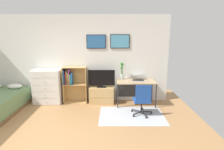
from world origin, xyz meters
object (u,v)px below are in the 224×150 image
at_px(tv_stand, 103,95).
at_px(wine_glass, 127,77).
at_px(television, 102,79).
at_px(bamboo_vase, 123,70).
at_px(office_chair, 143,99).
at_px(computer_mouse, 147,80).
at_px(bookshelf, 74,82).
at_px(laptop, 139,78).
at_px(desk, 136,84).
at_px(dresser, 48,87).

relative_size(tv_stand, wine_glass, 4.17).
xyz_separation_m(television, bamboo_vase, (0.62, 0.11, 0.24)).
distance_m(television, office_chair, 1.48).
bearing_deg(computer_mouse, tv_stand, 175.19).
bearing_deg(wine_glass, bookshelf, 172.39).
xyz_separation_m(laptop, wine_glass, (-0.37, -0.16, 0.07)).
distance_m(television, desk, 1.06).
bearing_deg(bamboo_vase, office_chair, -64.61).
bearing_deg(desk, bookshelf, 177.15).
xyz_separation_m(laptop, computer_mouse, (0.23, -0.11, -0.05)).
relative_size(tv_stand, computer_mouse, 7.22).
height_order(television, bamboo_vase, bamboo_vase).
bearing_deg(bookshelf, television, -5.04).
relative_size(television, computer_mouse, 7.82).
height_order(bookshelf, desk, bookshelf).
relative_size(dresser, tv_stand, 1.42).
xyz_separation_m(television, wine_glass, (0.75, -0.14, 0.09)).
distance_m(desk, computer_mouse, 0.35).
bearing_deg(bookshelf, computer_mouse, -4.34).
height_order(office_chair, wine_glass, wine_glass).
height_order(computer_mouse, bamboo_vase, bamboo_vase).
bearing_deg(wine_glass, tv_stand, 167.73).
bearing_deg(desk, office_chair, -85.65).
xyz_separation_m(office_chair, bamboo_vase, (-0.49, 1.03, 0.57)).
relative_size(television, bamboo_vase, 1.53).
xyz_separation_m(office_chair, laptop, (0.01, 0.94, 0.34)).
bearing_deg(office_chair, wine_glass, 112.88).
relative_size(computer_mouse, wine_glass, 0.58).
xyz_separation_m(dresser, bookshelf, (0.77, 0.07, 0.12)).
distance_m(bookshelf, desk, 1.95).
relative_size(bookshelf, television, 1.40).
relative_size(tv_stand, office_chair, 0.87).
bearing_deg(television, dresser, 179.75).
bearing_deg(computer_mouse, office_chair, -106.02).
relative_size(tv_stand, desk, 0.64).
height_order(laptop, wine_glass, wine_glass).
xyz_separation_m(tv_stand, computer_mouse, (1.35, -0.11, 0.50)).
height_order(office_chair, bamboo_vase, bamboo_vase).
bearing_deg(television, office_chair, -39.60).
height_order(tv_stand, television, television).
bearing_deg(television, wine_glass, -10.64).
bearing_deg(dresser, office_chair, -18.44).
xyz_separation_m(laptop, bamboo_vase, (-0.50, 0.09, 0.23)).
relative_size(bookshelf, laptop, 2.62).
distance_m(office_chair, wine_glass, 0.95).
bearing_deg(bookshelf, wine_glass, -7.61).
height_order(tv_stand, desk, desk).
bearing_deg(computer_mouse, dresser, 178.13).
distance_m(computer_mouse, wine_glass, 0.61).
bearing_deg(bamboo_vase, dresser, -177.48).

